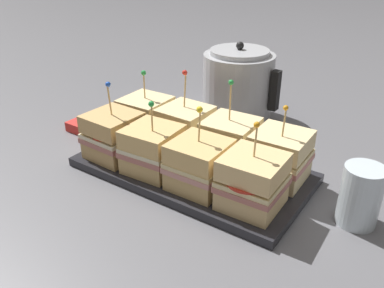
# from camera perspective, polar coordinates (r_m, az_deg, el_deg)

# --- Properties ---
(ground_plane) EXTENTS (6.00, 6.00, 0.00)m
(ground_plane) POSITION_cam_1_polar(r_m,az_deg,el_deg) (0.84, 0.00, -4.14)
(ground_plane) COLOR slate
(serving_platter) EXTENTS (0.47, 0.24, 0.02)m
(serving_platter) POSITION_cam_1_polar(r_m,az_deg,el_deg) (0.84, 0.00, -3.62)
(serving_platter) COLOR #232328
(serving_platter) RESTS_ON ground_plane
(sandwich_front_far_left) EXTENTS (0.11, 0.11, 0.17)m
(sandwich_front_far_left) POSITION_cam_1_polar(r_m,az_deg,el_deg) (0.87, -10.99, 1.18)
(sandwich_front_far_left) COLOR tan
(sandwich_front_far_left) RESTS_ON serving_platter
(sandwich_front_center_left) EXTENTS (0.11, 0.11, 0.15)m
(sandwich_front_center_left) POSITION_cam_1_polar(r_m,az_deg,el_deg) (0.80, -5.51, -0.73)
(sandwich_front_center_left) COLOR tan
(sandwich_front_center_left) RESTS_ON serving_platter
(sandwich_front_center_right) EXTENTS (0.10, 0.10, 0.16)m
(sandwich_front_center_right) POSITION_cam_1_polar(r_m,az_deg,el_deg) (0.75, 1.06, -2.92)
(sandwich_front_center_right) COLOR tan
(sandwich_front_center_right) RESTS_ON serving_platter
(sandwich_front_far_right) EXTENTS (0.11, 0.11, 0.16)m
(sandwich_front_far_right) POSITION_cam_1_polar(r_m,az_deg,el_deg) (0.70, 8.48, -5.27)
(sandwich_front_far_right) COLOR #DBB77A
(sandwich_front_far_right) RESTS_ON serving_platter
(sandwich_back_far_left) EXTENTS (0.11, 0.11, 0.16)m
(sandwich_back_far_left) POSITION_cam_1_polar(r_m,az_deg,el_deg) (0.94, -6.48, 3.62)
(sandwich_back_far_left) COLOR beige
(sandwich_back_far_left) RESTS_ON serving_platter
(sandwich_back_center_left) EXTENTS (0.11, 0.11, 0.18)m
(sandwich_back_center_left) POSITION_cam_1_polar(r_m,az_deg,el_deg) (0.88, -0.95, 2.16)
(sandwich_back_center_left) COLOR beige
(sandwich_back_center_left) RESTS_ON serving_platter
(sandwich_back_center_right) EXTENTS (0.11, 0.11, 0.18)m
(sandwich_back_center_right) POSITION_cam_1_polar(r_m,az_deg,el_deg) (0.82, 5.35, 0.23)
(sandwich_back_center_right) COLOR beige
(sandwich_back_center_right) RESTS_ON serving_platter
(sandwich_back_far_right) EXTENTS (0.11, 0.11, 0.16)m
(sandwich_back_far_right) POSITION_cam_1_polar(r_m,az_deg,el_deg) (0.79, 12.23, -1.71)
(sandwich_back_far_right) COLOR beige
(sandwich_back_far_right) RESTS_ON serving_platter
(kettle_steel) EXTENTS (0.21, 0.18, 0.20)m
(kettle_steel) POSITION_cam_1_polar(r_m,az_deg,el_deg) (1.09, 6.50, 8.29)
(kettle_steel) COLOR #B7BABF
(kettle_steel) RESTS_ON ground_plane
(drinking_glass) EXTENTS (0.07, 0.07, 0.11)m
(drinking_glass) POSITION_cam_1_polar(r_m,az_deg,el_deg) (0.73, 22.56, -6.73)
(drinking_glass) COLOR silver
(drinking_glass) RESTS_ON ground_plane
(napkin_stack) EXTENTS (0.11, 0.11, 0.02)m
(napkin_stack) POSITION_cam_1_polar(r_m,az_deg,el_deg) (1.06, -13.23, 2.68)
(napkin_stack) COLOR red
(napkin_stack) RESTS_ON ground_plane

